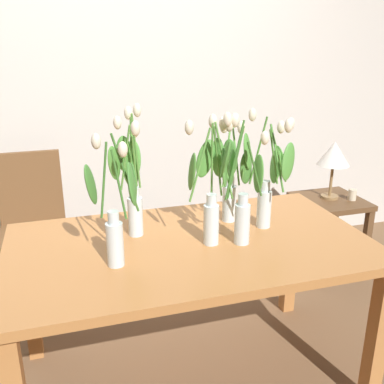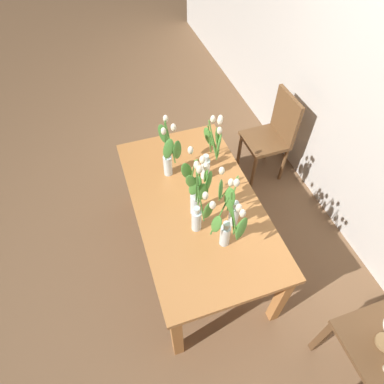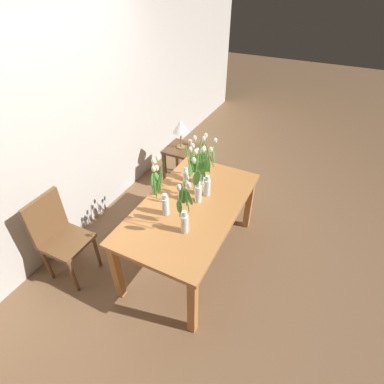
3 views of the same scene
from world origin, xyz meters
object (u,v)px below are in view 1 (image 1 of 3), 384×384
object	(u,v)px
dining_table	(190,260)
tulip_vase_3	(240,196)
table_lamp	(334,155)
tulip_vase_1	(269,181)
pillar_candle	(352,195)
tulip_vase_5	(212,190)
tulip_vase_0	(131,184)
side_table	(329,215)
tulip_vase_2	(232,188)
dining_chair	(33,218)
tulip_vase_4	(116,214)

from	to	relation	value
dining_table	tulip_vase_3	size ratio (longest dim) A/B	2.77
tulip_vase_3	table_lamp	world-z (taller)	tulip_vase_3
tulip_vase_1	pillar_candle	xyz separation A→B (m)	(0.96, 0.63, -0.38)
tulip_vase_5	tulip_vase_1	bearing A→B (deg)	16.28
tulip_vase_1	pillar_candle	bearing A→B (deg)	33.25
tulip_vase_3	tulip_vase_0	bearing A→B (deg)	149.62
tulip_vase_1	tulip_vase_3	distance (m)	0.24
tulip_vase_5	side_table	world-z (taller)	tulip_vase_5
tulip_vase_1	tulip_vase_2	xyz separation A→B (m)	(-0.15, 0.09, -0.05)
dining_chair	pillar_candle	xyz separation A→B (m)	(2.10, -0.36, 0.06)
dining_table	table_lamp	world-z (taller)	table_lamp
tulip_vase_3	side_table	xyz separation A→B (m)	(1.04, 0.82, -0.53)
tulip_vase_0	side_table	xyz separation A→B (m)	(1.46, 0.57, -0.54)
pillar_candle	tulip_vase_0	bearing A→B (deg)	-162.12
tulip_vase_0	dining_chair	world-z (taller)	tulip_vase_0
tulip_vase_3	dining_chair	xyz separation A→B (m)	(-0.93, 1.12, -0.43)
dining_table	dining_chair	world-z (taller)	dining_chair
tulip_vase_3	side_table	size ratio (longest dim) A/B	1.05
tulip_vase_4	tulip_vase_5	distance (m)	0.43
side_table	tulip_vase_5	bearing A→B (deg)	-145.71
dining_chair	tulip_vase_3	bearing A→B (deg)	-50.19
tulip_vase_3	table_lamp	size ratio (longest dim) A/B	1.45
tulip_vase_3	tulip_vase_5	xyz separation A→B (m)	(-0.11, 0.04, 0.03)
tulip_vase_2	pillar_candle	xyz separation A→B (m)	(1.12, 0.54, -0.33)
dining_table	tulip_vase_3	bearing A→B (deg)	-17.41
tulip_vase_0	tulip_vase_3	size ratio (longest dim) A/B	1.02
side_table	table_lamp	world-z (taller)	table_lamp
tulip_vase_4	dining_chair	bearing A→B (deg)	108.94
dining_table	tulip_vase_0	world-z (taller)	tulip_vase_0
tulip_vase_5	pillar_candle	bearing A→B (deg)	29.52
tulip_vase_3	tulip_vase_4	distance (m)	0.54
tulip_vase_0	side_table	distance (m)	1.66
dining_table	table_lamp	xyz separation A→B (m)	(1.24, 0.78, 0.21)
dining_chair	tulip_vase_1	bearing A→B (deg)	-41.08
tulip_vase_0	tulip_vase_3	xyz separation A→B (m)	(0.43, -0.25, -0.02)
tulip_vase_4	side_table	world-z (taller)	tulip_vase_4
tulip_vase_4	side_table	xyz separation A→B (m)	(1.57, 0.87, -0.52)
tulip_vase_1	pillar_candle	world-z (taller)	tulip_vase_1
dining_table	tulip_vase_3	world-z (taller)	tulip_vase_3
tulip_vase_0	tulip_vase_3	bearing A→B (deg)	-30.38
tulip_vase_2	table_lamp	distance (m)	1.17
tulip_vase_5	table_lamp	xyz separation A→B (m)	(1.16, 0.80, -0.13)
dining_table	dining_chair	xyz separation A→B (m)	(-0.73, 1.06, -0.12)
dining_chair	pillar_candle	bearing A→B (deg)	-9.63
table_lamp	pillar_candle	bearing A→B (deg)	-32.86
dining_chair	table_lamp	size ratio (longest dim) A/B	2.34
tulip_vase_2	tulip_vase_0	bearing A→B (deg)	176.31
dining_table	dining_chair	bearing A→B (deg)	124.63
pillar_candle	dining_chair	bearing A→B (deg)	170.37
tulip_vase_0	tulip_vase_3	world-z (taller)	tulip_vase_0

